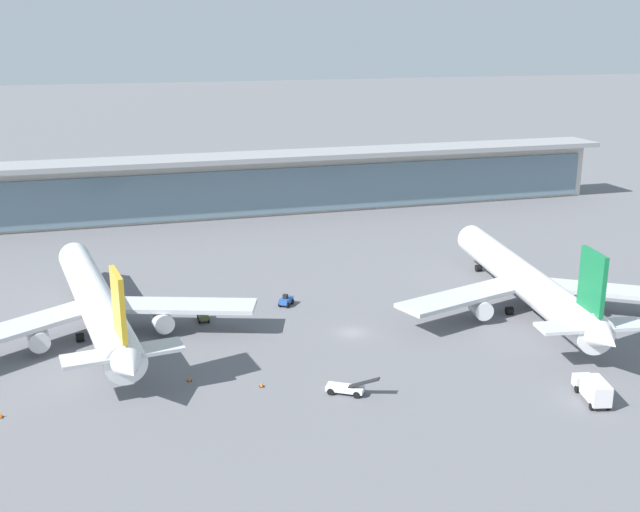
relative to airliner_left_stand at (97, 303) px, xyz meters
name	(u,v)px	position (x,y,z in m)	size (l,w,h in m)	color
ground_plane	(352,333)	(36.99, -10.13, -5.09)	(1200.00, 1200.00, 0.00)	slate
airliner_left_stand	(97,303)	(0.00, 0.00, 0.00)	(46.31, 60.63, 16.15)	white
airliner_centre_stand	(525,281)	(67.19, -8.85, 0.00)	(46.17, 60.56, 16.15)	white
service_truck_under_wing_white	(593,389)	(58.25, -40.23, -3.39)	(3.94, 7.63, 3.10)	silver
service_truck_mid_apron_white	(347,388)	(29.61, -29.59, -4.28)	(6.48, 4.76, 2.70)	silver
service_truck_on_taxiway_blue	(286,301)	(30.34, 4.53, -4.21)	(3.10, 3.31, 2.05)	#234C9E
service_truck_at_far_stand_olive	(203,316)	(15.98, 1.34, -4.21)	(1.81, 2.92, 2.05)	olive
terminal_building	(244,184)	(36.99, 72.10, 2.78)	(191.89, 12.80, 15.20)	beige
safety_cone_alpha	(1,415)	(-11.89, -23.70, -4.77)	(0.62, 0.62, 0.70)	orange
safety_cone_bravo	(262,385)	(19.72, -24.49, -4.77)	(0.62, 0.62, 0.70)	orange
safety_cone_charlie	(189,379)	(10.95, -20.08, -4.77)	(0.62, 0.62, 0.70)	orange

